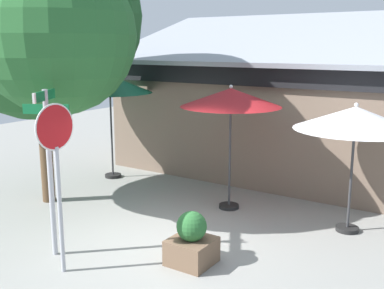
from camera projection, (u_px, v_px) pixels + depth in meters
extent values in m
cube|color=gray|center=(160.00, 244.00, 8.51)|extent=(28.00, 28.00, 0.10)
cube|color=#705B4C|center=(276.00, 116.00, 13.12)|extent=(8.46, 4.27, 3.15)
cube|color=#999EA8|center=(277.00, 36.00, 12.54)|extent=(8.96, 4.81, 1.48)
cube|color=black|center=(242.00, 76.00, 11.07)|extent=(7.86, 0.16, 0.44)
cylinder|color=#A8AAB2|center=(50.00, 175.00, 7.69)|extent=(0.09, 0.09, 2.84)
cube|color=#116B38|center=(45.00, 96.00, 7.42)|extent=(0.39, 0.69, 0.16)
cube|color=#116B38|center=(46.00, 109.00, 7.46)|extent=(0.69, 0.39, 0.16)
cube|color=white|center=(34.00, 98.00, 7.01)|extent=(0.06, 0.07, 0.16)
cylinder|color=#A8AAB2|center=(60.00, 211.00, 7.17)|extent=(0.07, 0.07, 2.03)
cylinder|color=white|center=(55.00, 127.00, 6.89)|extent=(0.02, 0.72, 0.72)
cylinder|color=red|center=(55.00, 127.00, 6.89)|extent=(0.03, 0.67, 0.67)
cylinder|color=black|center=(113.00, 176.00, 12.67)|extent=(0.44, 0.44, 0.08)
cylinder|color=#333335|center=(112.00, 135.00, 12.43)|extent=(0.05, 0.05, 2.36)
cone|color=#1E724C|center=(110.00, 84.00, 12.15)|extent=(2.25, 2.25, 0.46)
sphere|color=silver|center=(109.00, 74.00, 12.10)|extent=(0.08, 0.08, 0.08)
cylinder|color=black|center=(229.00, 206.00, 10.25)|extent=(0.44, 0.44, 0.08)
cylinder|color=#333335|center=(230.00, 157.00, 10.02)|extent=(0.05, 0.05, 2.31)
cone|color=#B21E23|center=(231.00, 97.00, 9.75)|extent=(2.15, 2.15, 0.39)
sphere|color=silver|center=(231.00, 87.00, 9.70)|extent=(0.08, 0.08, 0.08)
cylinder|color=black|center=(347.00, 229.00, 8.98)|extent=(0.44, 0.44, 0.08)
cylinder|color=#333335|center=(351.00, 180.00, 8.78)|extent=(0.05, 0.05, 2.05)
cone|color=white|center=(355.00, 118.00, 8.53)|extent=(2.27, 2.27, 0.43)
sphere|color=silver|center=(356.00, 105.00, 8.48)|extent=(0.08, 0.08, 0.08)
cylinder|color=brown|center=(46.00, 149.00, 10.48)|extent=(0.29, 0.29, 2.48)
sphere|color=#1E4C23|center=(37.00, 15.00, 9.86)|extent=(4.51, 4.51, 4.51)
sphere|color=#28602D|center=(57.00, 35.00, 8.83)|extent=(3.07, 3.07, 3.07)
cube|color=brown|center=(192.00, 251.00, 7.61)|extent=(0.69, 0.69, 0.43)
sphere|color=#28602D|center=(192.00, 226.00, 7.52)|extent=(0.50, 0.50, 0.50)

